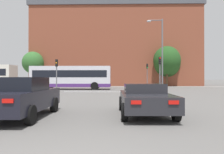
% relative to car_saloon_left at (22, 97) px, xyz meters
% --- Properties ---
extents(stop_line_strip, '(9.47, 0.30, 0.01)m').
position_rel_car_saloon_left_xyz_m(stop_line_strip, '(2.59, 15.59, -0.78)').
color(stop_line_strip, silver).
rests_on(stop_line_strip, ground_plane).
extents(far_pavement, '(70.53, 2.50, 0.01)m').
position_rel_car_saloon_left_xyz_m(far_pavement, '(2.59, 30.12, -0.78)').
color(far_pavement, gray).
rests_on(far_pavement, ground_plane).
extents(brick_civic_building, '(34.03, 12.52, 22.63)m').
position_rel_car_saloon_left_xyz_m(brick_civic_building, '(3.55, 39.08, 7.83)').
color(brick_civic_building, brown).
rests_on(brick_civic_building, ground_plane).
extents(car_saloon_left, '(1.94, 4.40, 1.53)m').
position_rel_car_saloon_left_xyz_m(car_saloon_left, '(0.00, 0.00, 0.00)').
color(car_saloon_left, black).
rests_on(car_saloon_left, ground_plane).
extents(car_roadster_right, '(2.06, 4.34, 1.27)m').
position_rel_car_saloon_left_xyz_m(car_roadster_right, '(4.77, 0.70, -0.13)').
color(car_roadster_right, '#232328').
rests_on(car_roadster_right, ground_plane).
extents(bus_crossing_lead, '(10.41, 2.74, 3.06)m').
position_rel_car_saloon_left_xyz_m(bus_crossing_lead, '(-2.41, 20.65, 0.86)').
color(bus_crossing_lead, silver).
rests_on(bus_crossing_lead, ground_plane).
extents(traffic_light_near_left, '(0.26, 0.31, 3.62)m').
position_rel_car_saloon_left_xyz_m(traffic_light_near_left, '(-3.16, 16.18, 1.68)').
color(traffic_light_near_left, slate).
rests_on(traffic_light_near_left, ground_plane).
extents(traffic_light_near_right, '(0.26, 0.31, 3.82)m').
position_rel_car_saloon_left_xyz_m(traffic_light_near_right, '(8.34, 15.63, 1.80)').
color(traffic_light_near_right, slate).
rests_on(traffic_light_near_right, ground_plane).
extents(traffic_light_far_right, '(0.26, 0.31, 3.96)m').
position_rel_car_saloon_left_xyz_m(traffic_light_far_right, '(8.84, 29.10, 1.90)').
color(traffic_light_far_right, slate).
rests_on(traffic_light_far_right, ground_plane).
extents(street_lamp_junction, '(1.82, 0.36, 8.06)m').
position_rel_car_saloon_left_xyz_m(street_lamp_junction, '(8.41, 15.96, 4.04)').
color(street_lamp_junction, slate).
rests_on(street_lamp_junction, ground_plane).
extents(pedestrian_waiting, '(0.35, 0.45, 1.56)m').
position_rel_car_saloon_left_xyz_m(pedestrian_waiting, '(-4.60, 30.90, 0.12)').
color(pedestrian_waiting, brown).
rests_on(pedestrian_waiting, ground_plane).
extents(pedestrian_walking_east, '(0.45, 0.42, 1.68)m').
position_rel_car_saloon_left_xyz_m(pedestrian_walking_east, '(0.15, 30.66, 0.20)').
color(pedestrian_walking_east, '#333851').
rests_on(pedestrian_walking_east, ground_plane).
extents(pedestrian_walking_west, '(0.27, 0.41, 1.85)m').
position_rel_car_saloon_left_xyz_m(pedestrian_walking_west, '(-2.92, 30.67, 0.32)').
color(pedestrian_walking_west, brown).
rests_on(pedestrian_walking_west, ground_plane).
extents(tree_by_building, '(3.93, 3.93, 6.48)m').
position_rel_car_saloon_left_xyz_m(tree_by_building, '(-12.06, 32.28, 3.62)').
color(tree_by_building, '#4C3823').
rests_on(tree_by_building, ground_plane).
extents(tree_kerbside, '(5.18, 5.18, 7.11)m').
position_rel_car_saloon_left_xyz_m(tree_kerbside, '(13.17, 33.63, 3.60)').
color(tree_kerbside, '#4C3823').
rests_on(tree_kerbside, ground_plane).
extents(tree_distant, '(4.91, 4.91, 7.34)m').
position_rel_car_saloon_left_xyz_m(tree_distant, '(12.78, 31.65, 3.97)').
color(tree_distant, '#4C3823').
rests_on(tree_distant, ground_plane).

